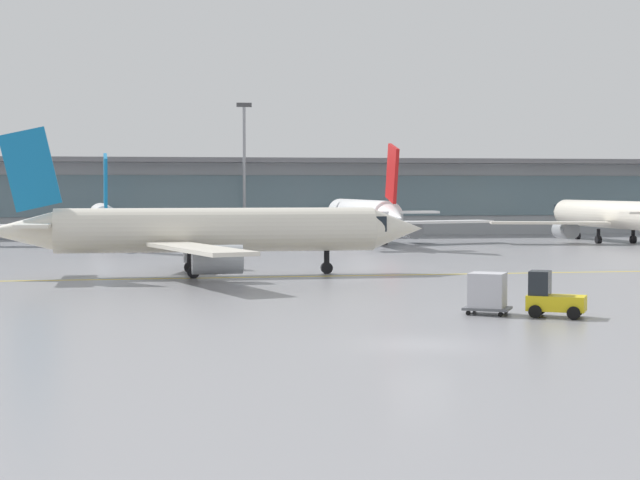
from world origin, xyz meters
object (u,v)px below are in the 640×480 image
(apron_light_mast_1, at_px, (244,164))
(gate_airplane_3, at_px, (363,215))
(gate_airplane_2, at_px, (103,218))
(taxiing_regional_jet, at_px, (212,231))
(baggage_tug, at_px, (551,298))
(gate_airplane_4, at_px, (610,215))
(cargo_dolly_lead, at_px, (487,292))

(apron_light_mast_1, bearing_deg, gate_airplane_3, -54.50)
(gate_airplane_2, bearing_deg, taxiing_regional_jet, -171.23)
(baggage_tug, distance_m, apron_light_mast_1, 79.80)
(gate_airplane_4, xyz_separation_m, taxiing_regional_jet, (-44.52, -35.82, 0.01))
(cargo_dolly_lead, bearing_deg, gate_airplane_3, 113.05)
(taxiing_regional_jet, height_order, baggage_tug, taxiing_regional_jet)
(gate_airplane_3, xyz_separation_m, baggage_tug, (-3.51, -63.14, -2.15))
(gate_airplane_3, relative_size, apron_light_mast_1, 1.91)
(gate_airplane_4, distance_m, baggage_tug, 68.10)
(taxiing_regional_jet, xyz_separation_m, baggage_tug, (14.27, -25.16, -2.08))
(taxiing_regional_jet, distance_m, cargo_dolly_lead, 26.53)
(gate_airplane_4, distance_m, apron_light_mast_1, 42.54)
(baggage_tug, xyz_separation_m, apron_light_mast_1, (-7.83, 79.03, 7.83))
(taxiing_regional_jet, height_order, apron_light_mast_1, apron_light_mast_1)
(gate_airplane_2, distance_m, apron_light_mast_1, 22.08)
(gate_airplane_3, bearing_deg, gate_airplane_4, -96.83)
(cargo_dolly_lead, relative_size, apron_light_mast_1, 0.16)
(gate_airplane_2, distance_m, gate_airplane_3, 27.19)
(cargo_dolly_lead, distance_m, apron_light_mast_1, 78.17)
(apron_light_mast_1, bearing_deg, taxiing_regional_jet, -96.81)
(gate_airplane_4, relative_size, baggage_tug, 10.10)
(baggage_tug, xyz_separation_m, cargo_dolly_lead, (-2.58, 1.41, 0.16))
(taxiing_regional_jet, relative_size, cargo_dolly_lead, 11.45)
(baggage_tug, bearing_deg, gate_airplane_2, 138.72)
(taxiing_regional_jet, bearing_deg, cargo_dolly_lead, -65.51)
(gate_airplane_3, bearing_deg, taxiing_regional_jet, 152.71)
(gate_airplane_2, distance_m, taxiing_regional_jet, 40.73)
(gate_airplane_4, distance_m, taxiing_regional_jet, 57.14)
(gate_airplane_4, height_order, taxiing_regional_jet, taxiing_regional_jet)
(baggage_tug, bearing_deg, gate_airplane_3, 115.50)
(cargo_dolly_lead, bearing_deg, apron_light_mast_1, 122.55)
(gate_airplane_3, xyz_separation_m, taxiing_regional_jet, (-17.77, -37.98, -0.07))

